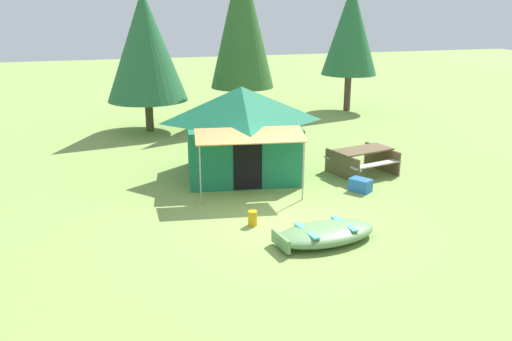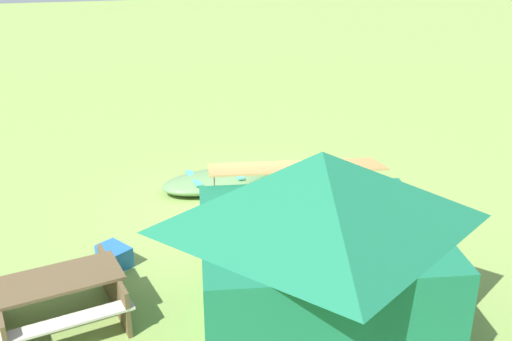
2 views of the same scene
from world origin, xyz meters
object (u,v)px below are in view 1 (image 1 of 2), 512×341
at_px(canvas_cabin_tent, 242,130).
at_px(pine_tree_back_right, 351,29).
at_px(pine_tree_back_left, 145,46).
at_px(fuel_can, 253,218).
at_px(beached_rowboat, 325,233).
at_px(pine_tree_far_center, 242,20).
at_px(cooler_box, 360,185).
at_px(picnic_table, 362,158).

bearing_deg(canvas_cabin_tent, pine_tree_back_right, 48.04).
xyz_separation_m(pine_tree_back_left, pine_tree_back_right, (9.29, 1.66, 0.42)).
bearing_deg(fuel_can, canvas_cabin_tent, 78.35).
distance_m(beached_rowboat, pine_tree_far_center, 12.71).
distance_m(pine_tree_back_left, pine_tree_back_right, 9.45).
distance_m(fuel_can, pine_tree_back_left, 10.70).
distance_m(beached_rowboat, fuel_can, 1.75).
xyz_separation_m(beached_rowboat, cooler_box, (2.19, 2.64, -0.01)).
xyz_separation_m(beached_rowboat, picnic_table, (2.96, 4.05, 0.28)).
height_order(fuel_can, pine_tree_far_center, pine_tree_far_center).
xyz_separation_m(canvas_cabin_tent, cooler_box, (2.64, -2.30, -1.16)).
distance_m(picnic_table, pine_tree_far_center, 8.87).
relative_size(beached_rowboat, pine_tree_back_left, 0.45).
height_order(picnic_table, pine_tree_far_center, pine_tree_far_center).
bearing_deg(pine_tree_far_center, picnic_table, -79.63).
relative_size(beached_rowboat, fuel_can, 7.02).
distance_m(canvas_cabin_tent, fuel_can, 3.94).
bearing_deg(pine_tree_back_right, canvas_cabin_tent, -131.96).
bearing_deg(cooler_box, pine_tree_far_center, 94.17).
height_order(picnic_table, cooler_box, picnic_table).
height_order(canvas_cabin_tent, fuel_can, canvas_cabin_tent).
relative_size(beached_rowboat, pine_tree_far_center, 0.35).
height_order(picnic_table, fuel_can, picnic_table).
bearing_deg(pine_tree_back_left, pine_tree_far_center, 7.97).
bearing_deg(beached_rowboat, fuel_can, 133.91).
bearing_deg(pine_tree_back_left, beached_rowboat, -78.06).
distance_m(beached_rowboat, cooler_box, 3.43).
relative_size(cooler_box, pine_tree_far_center, 0.08).
xyz_separation_m(fuel_can, pine_tree_back_right, (8.09, 11.84, 3.52)).
bearing_deg(canvas_cabin_tent, picnic_table, -14.76).
xyz_separation_m(cooler_box, fuel_can, (-3.40, -1.38, -0.00)).
distance_m(beached_rowboat, canvas_cabin_tent, 5.10).
distance_m(picnic_table, pine_tree_back_right, 10.37).
bearing_deg(canvas_cabin_tent, cooler_box, -41.12).
xyz_separation_m(picnic_table, pine_tree_far_center, (-1.45, 7.94, 3.69)).
xyz_separation_m(picnic_table, pine_tree_back_right, (3.92, 9.05, 3.22)).
distance_m(beached_rowboat, picnic_table, 5.02).
relative_size(fuel_can, pine_tree_far_center, 0.05).
distance_m(canvas_cabin_tent, pine_tree_far_center, 7.83).
xyz_separation_m(picnic_table, fuel_can, (-4.17, -2.79, -0.30)).
xyz_separation_m(cooler_box, pine_tree_back_right, (4.69, 10.45, 3.52)).
height_order(cooler_box, pine_tree_far_center, pine_tree_far_center).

